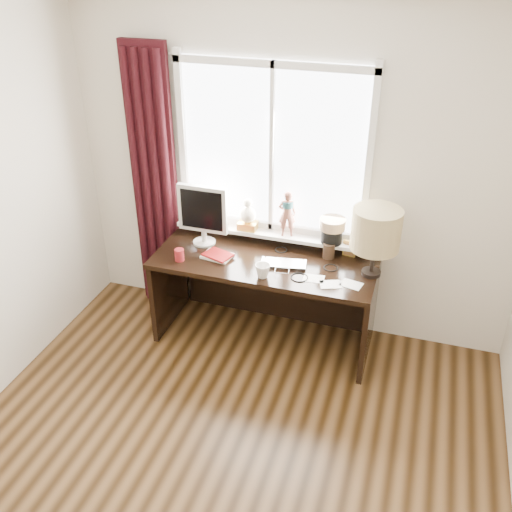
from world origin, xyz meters
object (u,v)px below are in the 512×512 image
(laptop, at_px, (284,264))
(mug, at_px, (263,270))
(desk, at_px, (268,280))
(red_cup, at_px, (179,255))
(monitor, at_px, (203,212))
(table_lamp, at_px, (376,230))

(laptop, distance_m, mug, 0.23)
(mug, xyz_separation_m, desk, (-0.06, 0.34, -0.30))
(laptop, bearing_deg, mug, -126.56)
(laptop, height_order, mug, mug)
(red_cup, relative_size, desk, 0.06)
(desk, distance_m, monitor, 0.75)
(table_lamp, bearing_deg, monitor, 176.68)
(monitor, height_order, table_lamp, table_lamp)
(red_cup, distance_m, table_lamp, 1.47)
(mug, height_order, red_cup, mug)
(desk, bearing_deg, mug, -80.57)
(monitor, bearing_deg, mug, -30.34)
(red_cup, relative_size, monitor, 0.19)
(laptop, xyz_separation_m, red_cup, (-0.78, -0.17, 0.03))
(red_cup, bearing_deg, table_lamp, 9.42)
(desk, xyz_separation_m, monitor, (-0.54, 0.01, 0.52))
(red_cup, height_order, monitor, monitor)
(monitor, bearing_deg, table_lamp, -3.32)
(laptop, bearing_deg, red_cup, -177.02)
(laptop, distance_m, table_lamp, 0.73)
(mug, bearing_deg, monitor, 149.66)
(mug, relative_size, table_lamp, 0.21)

